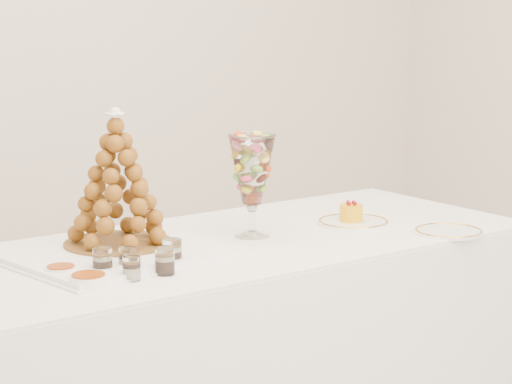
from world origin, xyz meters
TOP-DOWN VIEW (x-y plane):
  - buffet_table at (-0.04, 0.39)m, footprint 2.07×0.88m
  - lace_tray at (-0.37, 0.40)m, footprint 0.66×0.54m
  - macaron_vase at (0.09, 0.40)m, footprint 0.15×0.15m
  - cake_plate at (0.47, 0.36)m, footprint 0.24×0.24m
  - spare_plate at (0.64, 0.08)m, footprint 0.22×0.22m
  - verrine_a at (-0.50, 0.26)m, footprint 0.06×0.06m
  - verrine_b at (-0.42, 0.25)m, footprint 0.06×0.06m
  - verrine_c at (-0.29, 0.24)m, footprint 0.07×0.07m
  - verrine_d at (-0.46, 0.16)m, footprint 0.05×0.05m
  - verrine_e at (-0.36, 0.16)m, footprint 0.07×0.07m
  - ramekin_back at (-0.60, 0.30)m, footprint 0.08×0.08m
  - ramekin_front at (-0.58, 0.17)m, footprint 0.10×0.10m
  - croquembouche at (-0.34, 0.47)m, footprint 0.33×0.33m
  - mousse_cake at (0.47, 0.36)m, footprint 0.08×0.08m

SIDE VIEW (x-z plane):
  - buffet_table at x=-0.04m, z-range 0.00..0.78m
  - spare_plate at x=0.64m, z-range 0.78..0.79m
  - cake_plate at x=0.47m, z-range 0.78..0.79m
  - lace_tray at x=-0.37m, z-range 0.78..0.80m
  - ramekin_back at x=-0.60m, z-range 0.78..0.80m
  - ramekin_front at x=-0.58m, z-range 0.78..0.81m
  - verrine_b at x=-0.42m, z-range 0.78..0.84m
  - verrine_d at x=-0.46m, z-range 0.78..0.84m
  - verrine_e at x=-0.36m, z-range 0.78..0.85m
  - verrine_a at x=-0.50m, z-range 0.78..0.85m
  - verrine_c at x=-0.29m, z-range 0.78..0.85m
  - mousse_cake at x=0.47m, z-range 0.78..0.85m
  - macaron_vase at x=0.09m, z-range 0.83..1.15m
  - croquembouche at x=-0.34m, z-range 0.79..1.20m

